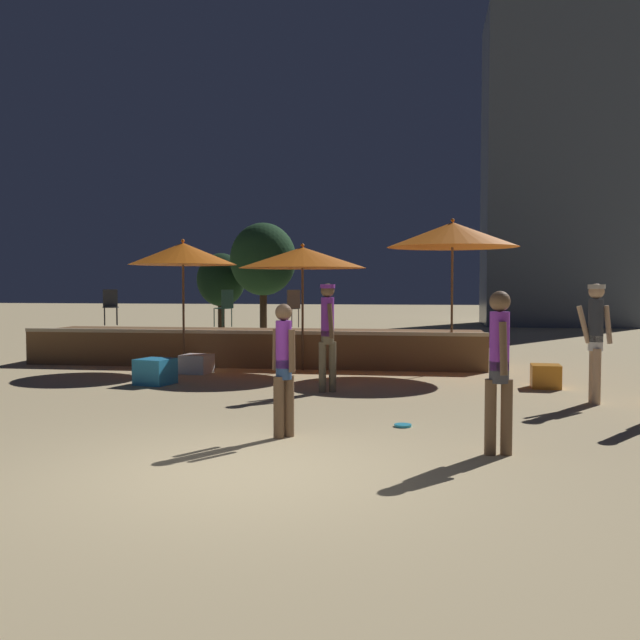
# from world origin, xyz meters

# --- Properties ---
(ground_plane) EXTENTS (120.00, 120.00, 0.00)m
(ground_plane) POSITION_xyz_m (0.00, 0.00, 0.00)
(ground_plane) COLOR #D1B784
(wooden_deck) EXTENTS (10.62, 2.29, 0.86)m
(wooden_deck) POSITION_xyz_m (-2.19, 9.73, 0.39)
(wooden_deck) COLOR brown
(wooden_deck) RESTS_ON ground
(patio_umbrella_0) EXTENTS (2.39, 2.39, 2.89)m
(patio_umbrella_0) POSITION_xyz_m (-3.57, 8.40, 2.56)
(patio_umbrella_0) COLOR brown
(patio_umbrella_0) RESTS_ON ground
(patio_umbrella_1) EXTENTS (2.81, 2.81, 3.29)m
(patio_umbrella_1) POSITION_xyz_m (2.33, 8.67, 2.94)
(patio_umbrella_1) COLOR brown
(patio_umbrella_1) RESTS_ON ground
(patio_umbrella_2) EXTENTS (2.79, 2.79, 2.78)m
(patio_umbrella_2) POSITION_xyz_m (-0.89, 8.50, 2.47)
(patio_umbrella_2) COLOR brown
(patio_umbrella_2) RESTS_ON ground
(cube_seat_0) EXTENTS (0.65, 0.65, 0.39)m
(cube_seat_0) POSITION_xyz_m (-3.02, 7.64, 0.20)
(cube_seat_0) COLOR white
(cube_seat_0) RESTS_ON ground
(cube_seat_1) EXTENTS (0.74, 0.74, 0.48)m
(cube_seat_1) POSITION_xyz_m (-3.25, 5.89, 0.24)
(cube_seat_1) COLOR #2D9EDB
(cube_seat_1) RESTS_ON ground
(cube_seat_3) EXTENTS (0.54, 0.54, 0.43)m
(cube_seat_3) POSITION_xyz_m (3.95, 6.49, 0.21)
(cube_seat_3) COLOR orange
(cube_seat_3) RESTS_ON ground
(person_0) EXTENTS (0.56, 0.32, 1.90)m
(person_0) POSITION_xyz_m (4.43, 4.84, 1.10)
(person_0) COLOR tan
(person_0) RESTS_ON ground
(person_1) EXTENTS (0.37, 0.33, 1.65)m
(person_1) POSITION_xyz_m (0.07, 1.68, 0.88)
(person_1) COLOR brown
(person_1) RESTS_ON ground
(person_2) EXTENTS (0.31, 0.55, 1.90)m
(person_2) POSITION_xyz_m (0.09, 5.42, 1.10)
(person_2) COLOR #72664C
(person_2) RESTS_ON ground
(person_4) EXTENTS (0.31, 0.51, 1.81)m
(person_4) POSITION_xyz_m (2.60, 1.14, 1.00)
(person_4) COLOR brown
(person_4) RESTS_ON ground
(bistro_chair_0) EXTENTS (0.47, 0.47, 0.90)m
(bistro_chair_0) POSITION_xyz_m (-3.02, 9.81, 1.40)
(bistro_chair_0) COLOR #1E4C47
(bistro_chair_0) RESTS_ON wooden_deck
(bistro_chair_1) EXTENTS (0.46, 0.46, 0.90)m
(bistro_chair_1) POSITION_xyz_m (-6.14, 10.20, 1.40)
(bistro_chair_1) COLOR #2D3338
(bistro_chair_1) RESTS_ON wooden_deck
(bistro_chair_2) EXTENTS (0.48, 0.48, 0.90)m
(bistro_chair_2) POSITION_xyz_m (-1.38, 9.80, 1.40)
(bistro_chair_2) COLOR #47474C
(bistro_chair_2) RESTS_ON wooden_deck
(frisbee_disc) EXTENTS (0.23, 0.23, 0.03)m
(frisbee_disc) POSITION_xyz_m (1.50, 2.56, 0.02)
(frisbee_disc) COLOR #33B2D8
(frisbee_disc) RESTS_ON ground
(background_tree_0) EXTENTS (2.57, 2.57, 4.28)m
(background_tree_0) POSITION_xyz_m (-4.52, 20.29, 2.85)
(background_tree_0) COLOR #3D2B1C
(background_tree_0) RESTS_ON ground
(background_tree_1) EXTENTS (1.98, 1.98, 3.17)m
(background_tree_1) POSITION_xyz_m (-6.58, 21.52, 2.06)
(background_tree_1) COLOR #3D2B1C
(background_tree_1) RESTS_ON ground
(distant_building) EXTENTS (6.51, 4.44, 14.18)m
(distant_building) POSITION_xyz_m (7.64, 27.34, 7.09)
(distant_building) COLOR #4C5666
(distant_building) RESTS_ON ground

